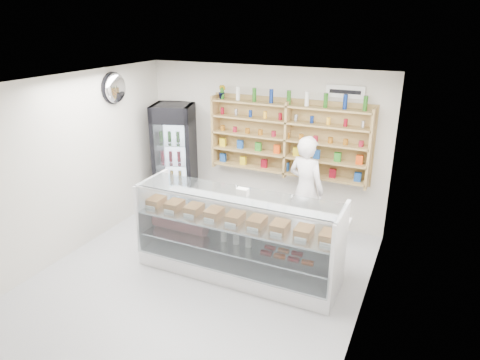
% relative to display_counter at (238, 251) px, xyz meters
% --- Properties ---
extents(room, '(5.00, 5.00, 5.00)m').
position_rel_display_counter_xyz_m(room, '(-0.43, -0.48, 1.04)').
color(room, '#AEAFB3').
rests_on(room, ground).
extents(display_counter, '(2.96, 0.88, 1.29)m').
position_rel_display_counter_xyz_m(display_counter, '(0.00, 0.00, 0.00)').
color(display_counter, white).
rests_on(display_counter, floor).
extents(shop_worker, '(0.77, 0.63, 1.82)m').
position_rel_display_counter_xyz_m(shop_worker, '(0.57, 1.41, 0.55)').
color(shop_worker, silver).
rests_on(shop_worker, floor).
extents(drinks_cooler, '(0.93, 0.91, 2.06)m').
position_rel_display_counter_xyz_m(drinks_cooler, '(-2.12, 1.66, 0.68)').
color(drinks_cooler, black).
rests_on(drinks_cooler, floor).
extents(wall_shelving, '(2.84, 0.28, 1.33)m').
position_rel_display_counter_xyz_m(wall_shelving, '(0.07, 1.86, 1.24)').
color(wall_shelving, '#A5804E').
rests_on(wall_shelving, back_wall).
extents(potted_plant, '(0.16, 0.14, 0.26)m').
position_rel_display_counter_xyz_m(potted_plant, '(-1.18, 1.86, 1.97)').
color(potted_plant, '#1E6626').
rests_on(potted_plant, wall_shelving).
extents(security_mirror, '(0.15, 0.50, 0.50)m').
position_rel_display_counter_xyz_m(security_mirror, '(-2.60, 0.72, 2.09)').
color(security_mirror, silver).
rests_on(security_mirror, left_wall).
extents(wall_sign, '(0.62, 0.03, 0.20)m').
position_rel_display_counter_xyz_m(wall_sign, '(0.97, 1.99, 2.09)').
color(wall_sign, white).
rests_on(wall_sign, back_wall).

